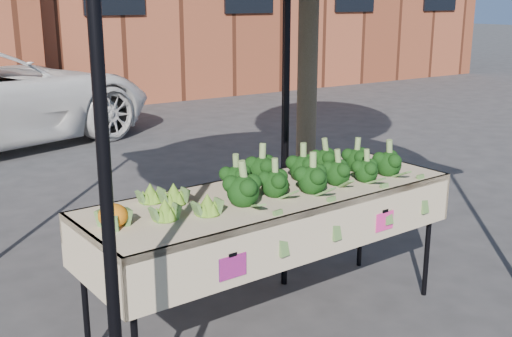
# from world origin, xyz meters

# --- Properties ---
(ground) EXTENTS (90.00, 90.00, 0.00)m
(ground) POSITION_xyz_m (0.00, 0.00, 0.00)
(ground) COLOR #2F2F32
(table) EXTENTS (2.44, 0.93, 0.90)m
(table) POSITION_xyz_m (0.13, -0.09, 0.45)
(table) COLOR beige
(table) RESTS_ON ground
(canopy) EXTENTS (3.16, 3.16, 2.74)m
(canopy) POSITION_xyz_m (0.19, 0.43, 1.37)
(canopy) COLOR black
(canopy) RESTS_ON ground
(broccoli_heap) EXTENTS (1.34, 0.54, 0.22)m
(broccoli_heap) POSITION_xyz_m (0.41, -0.07, 1.01)
(broccoli_heap) COLOR black
(broccoli_heap) RESTS_ON table
(romanesco_cluster) EXTENTS (0.40, 0.54, 0.17)m
(romanesco_cluster) POSITION_xyz_m (-0.53, -0.06, 0.99)
(romanesco_cluster) COLOR #76AC33
(romanesco_cluster) RESTS_ON table
(cauliflower_pair) EXTENTS (0.17, 0.17, 0.15)m
(cauliflower_pair) POSITION_xyz_m (-0.92, -0.14, 0.98)
(cauliflower_pair) COLOR orange
(cauliflower_pair) RESTS_ON table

